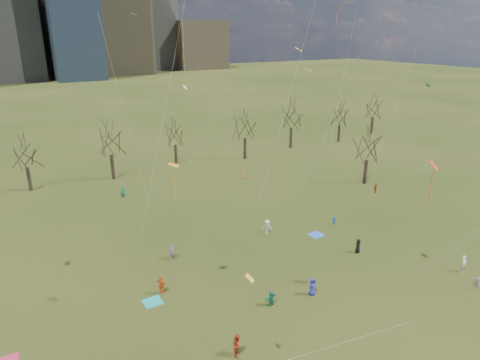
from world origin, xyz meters
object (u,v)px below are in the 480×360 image
person_4 (161,285)px  blanket_teal (153,302)px  person_1 (464,264)px  person_2 (238,345)px  blanket_navy (316,235)px  person_0 (312,287)px

person_4 → blanket_teal: bearing=89.1°
person_1 → person_4: size_ratio=0.98×
blanket_teal → person_2: person_2 is taller
blanket_navy → person_1: person_1 is taller
person_1 → blanket_teal: bearing=139.6°
blanket_teal → person_4: size_ratio=0.91×
person_0 → person_1: size_ratio=0.99×
blanket_teal → blanket_navy: size_ratio=1.00×
blanket_teal → person_0: (12.74, -6.23, 0.83)m
blanket_teal → person_0: size_ratio=0.94×
blanket_teal → person_1: (28.09, -10.72, 0.85)m
person_2 → person_0: bearing=-41.8°
person_1 → person_4: bearing=137.2°
blanket_teal → person_4: person_4 is taller
person_2 → person_4: person_4 is taller
blanket_teal → person_2: (3.19, -9.33, 0.86)m
blanket_navy → person_0: bearing=-131.9°
person_0 → person_2: size_ratio=0.97×
blanket_navy → person_0: 12.17m
person_2 → blanket_teal: bearing=49.1°
blanket_navy → blanket_teal: bearing=-172.3°
blanket_teal → person_2: 9.90m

